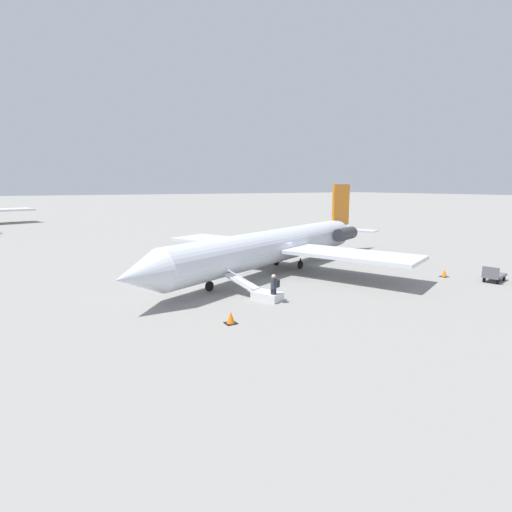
{
  "coord_description": "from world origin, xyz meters",
  "views": [
    {
      "loc": [
        17.18,
        27.1,
        6.96
      ],
      "look_at": [
        2.88,
        2.2,
        1.89
      ],
      "focal_mm": 28.0,
      "sensor_mm": 36.0,
      "label": 1
    }
  ],
  "objects_px": {
    "airplane_main": "(280,245)",
    "boarding_stairs": "(262,293)",
    "passenger": "(274,286)",
    "luggage_cart": "(494,275)"
  },
  "relations": [
    {
      "from": "airplane_main",
      "to": "boarding_stairs",
      "type": "relative_size",
      "value": 6.98
    },
    {
      "from": "boarding_stairs",
      "to": "passenger",
      "type": "xyz_separation_m",
      "value": [
        -0.22,
        1.08,
        0.62
      ]
    },
    {
      "from": "boarding_stairs",
      "to": "passenger",
      "type": "height_order",
      "value": "boarding_stairs"
    },
    {
      "from": "passenger",
      "to": "boarding_stairs",
      "type": "bearing_deg",
      "value": -12.38
    },
    {
      "from": "luggage_cart",
      "to": "airplane_main",
      "type": "bearing_deg",
      "value": -59.1
    },
    {
      "from": "passenger",
      "to": "luggage_cart",
      "type": "bearing_deg",
      "value": -125.68
    },
    {
      "from": "airplane_main",
      "to": "passenger",
      "type": "distance_m",
      "value": 9.69
    },
    {
      "from": "airplane_main",
      "to": "passenger",
      "type": "height_order",
      "value": "airplane_main"
    },
    {
      "from": "luggage_cart",
      "to": "boarding_stairs",
      "type": "bearing_deg",
      "value": -29.06
    },
    {
      "from": "passenger",
      "to": "luggage_cart",
      "type": "xyz_separation_m",
      "value": [
        -16.89,
        3.55,
        -0.54
      ]
    }
  ]
}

